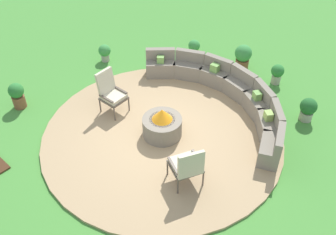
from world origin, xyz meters
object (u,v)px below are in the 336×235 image
Objects in this scene: potted_plant_1 at (243,56)px; potted_plant_3 at (277,73)px; lounge_chair_front_left at (111,92)px; potted_plant_4 at (194,48)px; potted_plant_2 at (105,52)px; potted_plant_0 at (308,109)px; lounge_chair_front_right at (187,165)px; curved_stone_bench at (226,93)px; fire_pit at (162,125)px; potted_plant_5 at (17,94)px.

potted_plant_3 is at bearing -0.60° from potted_plant_1.
lounge_chair_front_left is 1.87× the size of potted_plant_4.
lounge_chair_front_left is at bearing -36.28° from potted_plant_2.
potted_plant_4 is (-2.57, -0.52, -0.01)m from potted_plant_3.
potted_plant_0 is at bearing -19.42° from potted_plant_1.
potted_plant_2 is (-3.28, -2.48, -0.11)m from potted_plant_1.
lounge_chair_front_right is 1.70× the size of potted_plant_3.
lounge_chair_front_left reaches higher than potted_plant_4.
potted_plant_3 is at bearing 74.43° from curved_stone_bench.
potted_plant_2 is (-4.97, 2.02, -0.29)m from lounge_chair_front_right.
lounge_chair_front_left is 3.44m from potted_plant_4.
potted_plant_1 is 1.51m from potted_plant_4.
lounge_chair_front_left is 1.90× the size of potted_plant_3.
lounge_chair_front_left is (-1.95, -2.20, 0.26)m from curved_stone_bench.
fire_pit is 0.19× the size of curved_stone_bench.
potted_plant_1 is at bearing 45.66° from lounge_chair_front_right.
fire_pit is at bearing -100.50° from curved_stone_bench.
potted_plant_0 is 1.63m from potted_plant_3.
potted_plant_0 is 1.17× the size of potted_plant_2.
potted_plant_1 is (-0.30, 3.76, 0.05)m from fire_pit.
potted_plant_5 reaches higher than potted_plant_2.
lounge_chair_front_right is 1.87× the size of potted_plant_2.
lounge_chair_front_left is at bearing -107.91° from potted_plant_1.
lounge_chair_front_left is at bearing -121.67° from potted_plant_3.
potted_plant_0 is 6.02m from potted_plant_2.
lounge_chair_front_left is 1.12× the size of lounge_chair_front_right.
potted_plant_0 is 0.87× the size of potted_plant_5.
potted_plant_4 is at bearing 149.52° from curved_stone_bench.
lounge_chair_front_left is 1.51× the size of potted_plant_1.
fire_pit is at bearing 25.81° from potted_plant_5.
lounge_chair_front_left is at bearing -87.77° from potted_plant_4.
lounge_chair_front_right reaches higher than potted_plant_1.
potted_plant_5 is at bearing -120.41° from potted_plant_1.
potted_plant_3 reaches higher than potted_plant_2.
curved_stone_bench is at bearing -155.04° from potted_plant_0.
lounge_chair_front_left reaches higher than fire_pit.
potted_plant_2 is (-3.95, -0.73, -0.07)m from curved_stone_bench.
potted_plant_5 is at bearing 126.13° from lounge_chair_front_right.
potted_plant_4 is (-2.08, 1.22, -0.04)m from curved_stone_bench.
curved_stone_bench reaches higher than potted_plant_3.
curved_stone_bench is at bearing 79.50° from fire_pit.
curved_stone_bench is 1.88m from potted_plant_1.
potted_plant_1 is (-1.69, 4.51, -0.18)m from lounge_chair_front_right.
lounge_chair_front_left reaches higher than potted_plant_3.
lounge_chair_front_left is (-1.57, -0.19, 0.28)m from fire_pit.
potted_plant_3 is 0.99× the size of potted_plant_4.
potted_plant_1 reaches higher than potted_plant_2.
potted_plant_4 is (1.87, 1.95, 0.02)m from potted_plant_2.
lounge_chair_front_left reaches higher than potted_plant_1.
curved_stone_bench reaches higher than potted_plant_5.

